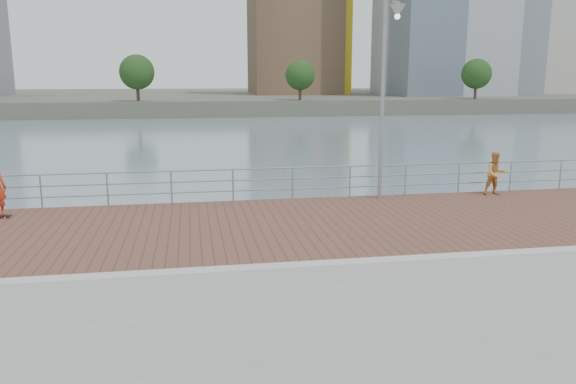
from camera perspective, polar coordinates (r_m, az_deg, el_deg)
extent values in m
plane|color=slate|center=(13.47, 1.52, -15.63)|extent=(400.00, 400.00, 0.00)
cube|color=brown|center=(16.07, -0.98, -3.37)|extent=(40.00, 6.80, 0.02)
cube|color=#B7B5AD|center=(12.67, 1.57, -7.44)|extent=(40.00, 0.40, 0.06)
cube|color=#4C5142|center=(134.34, -8.98, 9.40)|extent=(320.00, 95.00, 2.50)
cylinder|color=#8C9EA8|center=(19.67, -23.79, 0.03)|extent=(0.06, 0.06, 1.10)
cylinder|color=#8C9EA8|center=(19.27, -17.87, 0.24)|extent=(0.06, 0.06, 1.10)
cylinder|color=#8C9EA8|center=(19.09, -11.76, 0.46)|extent=(0.06, 0.06, 1.10)
cylinder|color=#8C9EA8|center=(19.13, -5.61, 0.67)|extent=(0.06, 0.06, 1.10)
cylinder|color=#8C9EA8|center=(19.38, 0.45, 0.87)|extent=(0.06, 0.06, 1.10)
cylinder|color=#8C9EA8|center=(19.85, 6.29, 1.06)|extent=(0.06, 0.06, 1.10)
cylinder|color=#8C9EA8|center=(20.51, 11.81, 1.22)|extent=(0.06, 0.06, 1.10)
cylinder|color=#8C9EA8|center=(21.35, 16.94, 1.36)|extent=(0.06, 0.06, 1.10)
cylinder|color=#8C9EA8|center=(22.34, 21.65, 1.48)|extent=(0.06, 0.06, 1.10)
cylinder|color=#8C9EA8|center=(23.48, 25.93, 1.59)|extent=(0.06, 0.06, 1.10)
cylinder|color=#8C9EA8|center=(19.13, -2.57, 2.39)|extent=(39.00, 0.05, 0.05)
cylinder|color=#8C9EA8|center=(19.20, -2.56, 1.29)|extent=(39.00, 0.05, 0.05)
cylinder|color=#8C9EA8|center=(19.26, -2.55, 0.23)|extent=(39.00, 0.05, 0.05)
cylinder|color=gray|center=(19.34, 9.56, 8.97)|extent=(0.13, 0.13, 6.65)
cone|color=#B2B2AD|center=(18.42, 11.10, 18.47)|extent=(0.49, 0.49, 0.39)
cylinder|color=beige|center=(18.77, -26.79, -2.32)|extent=(0.06, 0.05, 0.06)
cylinder|color=beige|center=(18.88, -26.60, -2.23)|extent=(0.06, 0.05, 0.06)
imported|color=#CD873C|center=(21.30, 20.33, 1.79)|extent=(0.80, 0.65, 1.55)
cube|color=brown|center=(124.28, 0.56, 16.81)|extent=(18.00, 18.00, 29.74)
cylinder|color=#473323|center=(89.07, -15.02, 10.19)|extent=(0.50, 0.50, 4.06)
sphere|color=#193814|center=(89.06, -15.10, 11.68)|extent=(5.22, 5.22, 5.22)
cylinder|color=#473323|center=(90.44, 1.23, 10.47)|extent=(0.50, 0.50, 3.66)
sphere|color=#193814|center=(90.42, 1.23, 11.79)|extent=(4.70, 4.70, 4.70)
cylinder|color=#473323|center=(100.61, 18.51, 10.06)|extent=(0.50, 0.50, 3.87)
sphere|color=#193814|center=(100.60, 18.60, 11.32)|extent=(4.98, 4.98, 4.98)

